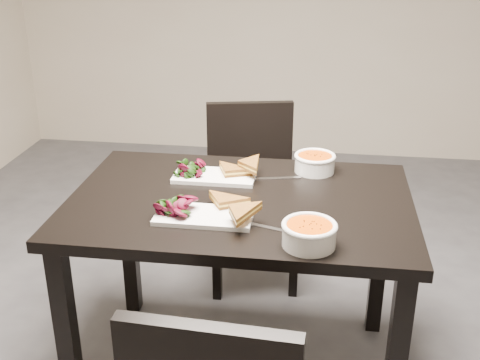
{
  "coord_description": "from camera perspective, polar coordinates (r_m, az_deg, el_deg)",
  "views": [
    {
      "loc": [
        -0.22,
        -1.9,
        1.64
      ],
      "look_at": [
        -0.49,
        -0.01,
        0.82
      ],
      "focal_mm": 44.78,
      "sensor_mm": 36.0,
      "label": 1
    }
  ],
  "objects": [
    {
      "name": "soup_bowl_near",
      "position": [
        1.79,
        6.61,
        -5.03
      ],
      "size": [
        0.17,
        0.17,
        0.07
      ],
      "color": "white",
      "rests_on": "table"
    },
    {
      "name": "sandwich_near",
      "position": [
        1.95,
        -1.5,
        -2.49
      ],
      "size": [
        0.2,
        0.18,
        0.05
      ],
      "primitive_type": null,
      "rotation": [
        0.0,
        0.0,
        0.49
      ],
      "color": "#935E1E",
      "rests_on": "plate_near"
    },
    {
      "name": "plate_far",
      "position": [
        2.26,
        -2.44,
        0.35
      ],
      "size": [
        0.31,
        0.15,
        0.02
      ],
      "primitive_type": "cube",
      "color": "white",
      "rests_on": "table"
    },
    {
      "name": "cutlery_far",
      "position": [
        2.26,
        3.56,
        0.17
      ],
      "size": [
        0.18,
        0.06,
        0.0
      ],
      "primitive_type": "cube",
      "rotation": [
        0.0,
        0.0,
        0.23
      ],
      "color": "silver",
      "rests_on": "table"
    },
    {
      "name": "sandwich_far",
      "position": [
        2.23,
        -0.88,
        0.88
      ],
      "size": [
        0.18,
        0.16,
        0.05
      ],
      "primitive_type": null,
      "rotation": [
        0.0,
        0.0,
        0.36
      ],
      "color": "#935E1E",
      "rests_on": "plate_far"
    },
    {
      "name": "chair_far",
      "position": [
        2.9,
        1.09,
        -0.16
      ],
      "size": [
        0.5,
        0.5,
        0.85
      ],
      "rotation": [
        0.0,
        0.0,
        0.21
      ],
      "color": "black",
      "rests_on": "ground"
    },
    {
      "name": "soup_bowl_far",
      "position": [
        2.33,
        7.14,
        1.73
      ],
      "size": [
        0.16,
        0.16,
        0.07
      ],
      "color": "white",
      "rests_on": "table"
    },
    {
      "name": "plate_near",
      "position": [
        1.96,
        -3.44,
        -3.45
      ],
      "size": [
        0.32,
        0.16,
        0.02
      ],
      "primitive_type": "cube",
      "color": "white",
      "rests_on": "table"
    },
    {
      "name": "salad_near",
      "position": [
        1.97,
        -6.32,
        -2.48
      ],
      "size": [
        0.1,
        0.09,
        0.04
      ],
      "primitive_type": null,
      "color": "black",
      "rests_on": "plate_near"
    },
    {
      "name": "table",
      "position": [
        2.14,
        0.0,
        -4.15
      ],
      "size": [
        1.2,
        0.8,
        0.75
      ],
      "color": "black",
      "rests_on": "ground"
    },
    {
      "name": "cutlery_near",
      "position": [
        1.89,
        3.35,
        -4.69
      ],
      "size": [
        0.18,
        0.07,
        0.0
      ],
      "primitive_type": "cube",
      "rotation": [
        0.0,
        0.0,
        -0.3
      ],
      "color": "silver",
      "rests_on": "table"
    },
    {
      "name": "salad_far",
      "position": [
        2.27,
        -4.94,
        1.15
      ],
      "size": [
        0.1,
        0.09,
        0.04
      ],
      "primitive_type": null,
      "color": "black",
      "rests_on": "plate_far"
    }
  ]
}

